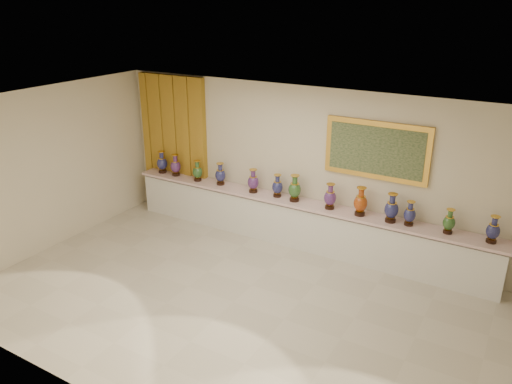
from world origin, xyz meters
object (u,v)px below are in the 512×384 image
counter (298,224)px  vase_0 (162,163)px  vase_2 (197,172)px  vase_1 (176,166)px

counter → vase_0: size_ratio=15.26×
vase_2 → vase_0: bearing=178.0°
vase_0 → vase_1: (0.37, -0.00, -0.01)m
counter → vase_0: (-3.25, -0.02, 0.68)m
vase_0 → vase_2: vase_0 is taller
vase_1 → vase_2: vase_1 is taller
vase_1 → vase_2: bearing=-3.1°
counter → vase_0: bearing=-179.7°
vase_0 → vase_2: (0.97, -0.03, -0.02)m
vase_0 → vase_1: 0.37m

